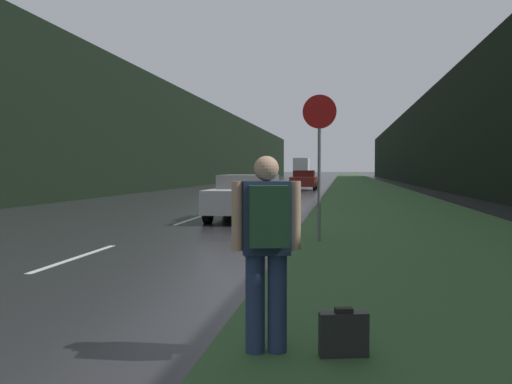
# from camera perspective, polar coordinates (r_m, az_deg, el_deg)

# --- Properties ---
(grass_verge) EXTENTS (6.00, 240.00, 0.02)m
(grass_verge) POSITION_cam_1_polar(r_m,az_deg,el_deg) (40.73, 11.74, 0.22)
(grass_verge) COLOR #33562D
(grass_verge) RESTS_ON ground_plane
(lane_stripe_b) EXTENTS (0.12, 3.00, 0.01)m
(lane_stripe_b) POSITION_cam_1_polar(r_m,az_deg,el_deg) (10.02, -18.36, -6.56)
(lane_stripe_b) COLOR silver
(lane_stripe_b) RESTS_ON ground_plane
(lane_stripe_c) EXTENTS (0.12, 3.00, 0.01)m
(lane_stripe_c) POSITION_cam_1_polar(r_m,az_deg,el_deg) (16.50, -7.06, -2.96)
(lane_stripe_c) COLOR silver
(lane_stripe_c) RESTS_ON ground_plane
(lane_stripe_d) EXTENTS (0.12, 3.00, 0.01)m
(lane_stripe_d) POSITION_cam_1_polar(r_m,az_deg,el_deg) (23.28, -2.26, -1.38)
(lane_stripe_d) COLOR silver
(lane_stripe_d) RESTS_ON ground_plane
(lane_stripe_e) EXTENTS (0.12, 3.00, 0.01)m
(lane_stripe_e) POSITION_cam_1_polar(r_m,az_deg,el_deg) (30.16, 0.36, -0.50)
(lane_stripe_e) COLOR silver
(lane_stripe_e) RESTS_ON ground_plane
(treeline_far_side) EXTENTS (2.00, 140.00, 8.13)m
(treeline_far_side) POSITION_cam_1_polar(r_m,az_deg,el_deg) (52.63, -6.39, 5.16)
(treeline_far_side) COLOR black
(treeline_far_side) RESTS_ON ground_plane
(treeline_near_side) EXTENTS (2.00, 140.00, 8.00)m
(treeline_near_side) POSITION_cam_1_polar(r_m,az_deg,el_deg) (51.32, 17.99, 5.05)
(treeline_near_side) COLOR black
(treeline_near_side) RESTS_ON ground_plane
(stop_sign) EXTENTS (0.71, 0.07, 3.11)m
(stop_sign) POSITION_cam_1_polar(r_m,az_deg,el_deg) (11.52, 6.68, 4.28)
(stop_sign) COLOR slate
(stop_sign) RESTS_ON ground_plane
(hitchhiker_with_backpack) EXTENTS (0.56, 0.47, 1.66)m
(hitchhiker_with_backpack) POSITION_cam_1_polar(r_m,az_deg,el_deg) (4.46, 1.14, -5.22)
(hitchhiker_with_backpack) COLOR navy
(hitchhiker_with_backpack) RESTS_ON ground_plane
(suitcase) EXTENTS (0.41, 0.20, 0.42)m
(suitcase) POSITION_cam_1_polar(r_m,az_deg,el_deg) (4.61, 9.21, -14.65)
(suitcase) COLOR #232326
(suitcase) RESTS_ON ground_plane
(car_passing_near) EXTENTS (2.04, 4.22, 1.37)m
(car_passing_near) POSITION_cam_1_polar(r_m,az_deg,el_deg) (16.53, -0.85, -0.48)
(car_passing_near) COLOR #BCBCBC
(car_passing_near) RESTS_ON ground_plane
(car_passing_far) EXTENTS (1.90, 4.47, 1.45)m
(car_passing_far) POSITION_cam_1_polar(r_m,az_deg,el_deg) (40.52, 5.07, 1.26)
(car_passing_far) COLOR maroon
(car_passing_far) RESTS_ON ground_plane
(delivery_truck) EXTENTS (2.41, 7.33, 3.23)m
(delivery_truck) POSITION_cam_1_polar(r_m,az_deg,el_deg) (85.08, 4.87, 2.53)
(delivery_truck) COLOR gray
(delivery_truck) RESTS_ON ground_plane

